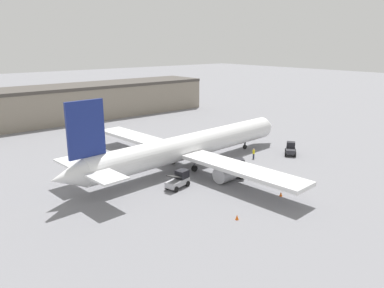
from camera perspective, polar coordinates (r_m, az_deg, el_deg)
ground_plane at (r=55.74m, az=-0.00°, el=-3.21°), size 400.00×400.00×0.00m
terminal_building at (r=93.54m, az=-16.46°, el=6.23°), size 63.69×12.36×8.01m
airplane at (r=54.17m, az=-0.80°, el=-0.44°), size 41.77×39.53×11.42m
ground_crew_worker at (r=59.32m, az=9.38°, el=-1.40°), size 0.36×0.36×1.62m
baggage_tug at (r=50.74m, az=6.65°, el=-3.83°), size 3.19×2.99×2.59m
belt_loader_truck at (r=47.13m, az=-2.03°, el=-5.46°), size 3.57×2.38×2.07m
pushback_tug at (r=62.56m, az=14.79°, el=-0.77°), size 3.15×2.97×2.03m
safety_cone_near at (r=39.39m, az=6.87°, el=-11.02°), size 0.36×0.36×0.55m
safety_cone_far at (r=45.90m, az=13.39°, el=-7.42°), size 0.36×0.36×0.55m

